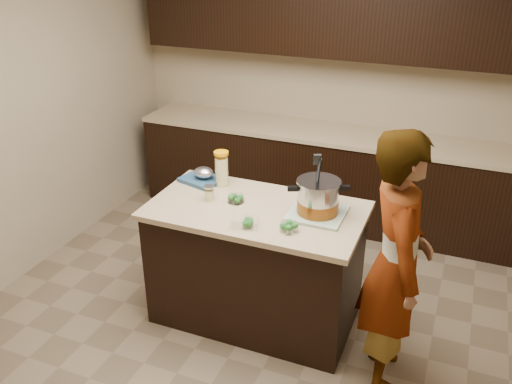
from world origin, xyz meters
TOP-DOWN VIEW (x-y plane):
  - ground_plane at (0.00, 0.00)m, footprint 4.00×4.00m
  - room_shell at (0.00, 0.00)m, footprint 4.04×4.04m
  - back_cabinets at (0.00, 1.74)m, footprint 3.60×0.63m
  - island at (0.00, 0.00)m, footprint 1.46×0.81m
  - dish_towel at (0.41, 0.07)m, footprint 0.36×0.36m
  - stock_pot at (0.41, 0.06)m, footprint 0.38×0.38m
  - lemonade_pitcher at (-0.37, 0.25)m, footprint 0.12×0.12m
  - mason_jar at (-0.34, -0.01)m, footprint 0.08×0.08m
  - broccoli_tub_left at (-0.16, 0.03)m, footprint 0.15×0.15m
  - broccoli_tub_right at (0.31, -0.21)m, footprint 0.13×0.13m
  - broccoli_tub_rect at (0.03, -0.26)m, footprint 0.19×0.16m
  - blue_tray at (-0.53, 0.25)m, footprint 0.34×0.30m
  - person at (0.98, -0.25)m, footprint 0.56×0.70m

SIDE VIEW (x-z plane):
  - ground_plane at x=0.00m, z-range 0.00..0.00m
  - island at x=0.00m, z-range 0.00..0.90m
  - person at x=0.98m, z-range 0.00..1.67m
  - dish_towel at x=0.41m, z-range 0.90..0.92m
  - broccoli_tub_left at x=-0.16m, z-range 0.90..0.95m
  - broccoli_tub_right at x=0.31m, z-range 0.90..0.95m
  - broccoli_tub_rect at x=0.03m, z-range 0.90..0.96m
  - blue_tray at x=-0.53m, z-range 0.88..0.99m
  - back_cabinets at x=0.00m, z-range -0.22..2.10m
  - mason_jar at x=-0.34m, z-range 0.89..1.01m
  - stock_pot at x=0.41m, z-range 0.81..1.22m
  - lemonade_pitcher at x=-0.37m, z-range 0.89..1.15m
  - room_shell at x=0.00m, z-range 0.35..3.07m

